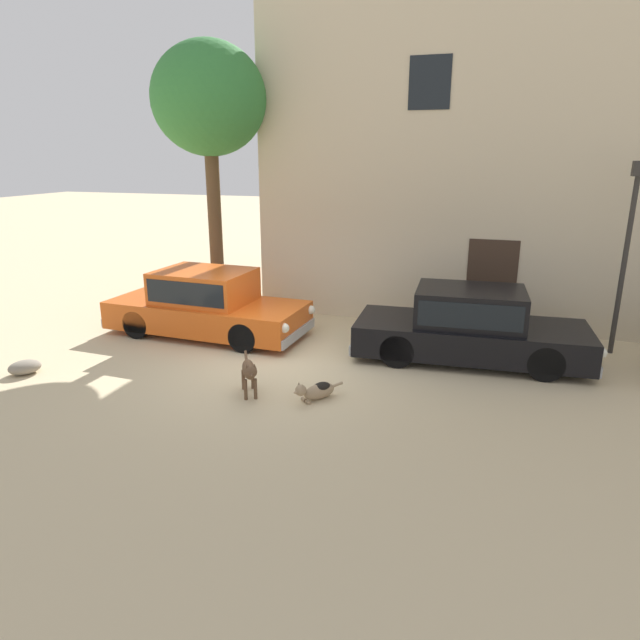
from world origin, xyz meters
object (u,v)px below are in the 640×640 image
object	(u,v)px
street_lamp	(629,234)
acacia_tree_left	(209,102)
parked_sedan_nearest	(206,303)
stray_dog_tan	(317,390)
stray_dog_spotted	(249,371)
parked_sedan_second	(470,325)

from	to	relation	value
street_lamp	acacia_tree_left	distance (m)	9.56
parked_sedan_nearest	stray_dog_tan	size ratio (longest dim) A/B	5.59
stray_dog_tan	street_lamp	size ratio (longest dim) A/B	0.22
parked_sedan_nearest	acacia_tree_left	xyz separation A→B (m)	(-0.65, 1.80, 4.37)
parked_sedan_nearest	street_lamp	world-z (taller)	street_lamp
acacia_tree_left	street_lamp	bearing A→B (deg)	-2.52
acacia_tree_left	parked_sedan_nearest	bearing A→B (deg)	-70.26
stray_dog_spotted	street_lamp	size ratio (longest dim) A/B	0.26
stray_dog_spotted	stray_dog_tan	distance (m)	1.18
parked_sedan_second	acacia_tree_left	xyz separation A→B (m)	(-6.39, 1.68, 4.39)
stray_dog_spotted	street_lamp	xyz separation A→B (m)	(6.19, 4.22, 1.99)
stray_dog_spotted	parked_sedan_nearest	bearing A→B (deg)	-170.50
parked_sedan_nearest	acacia_tree_left	size ratio (longest dim) A/B	0.71
street_lamp	acacia_tree_left	xyz separation A→B (m)	(-9.17, 0.40, 2.65)
stray_dog_spotted	street_lamp	distance (m)	7.75
stray_dog_tan	acacia_tree_left	bearing A→B (deg)	-98.95
acacia_tree_left	parked_sedan_second	bearing A→B (deg)	-14.77
stray_dog_tan	street_lamp	bearing A→B (deg)	166.51
stray_dog_spotted	acacia_tree_left	size ratio (longest dim) A/B	0.15
parked_sedan_nearest	parked_sedan_second	world-z (taller)	parked_sedan_nearest
parked_sedan_second	acacia_tree_left	distance (m)	7.93
stray_dog_spotted	stray_dog_tan	size ratio (longest dim) A/B	1.21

